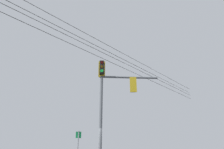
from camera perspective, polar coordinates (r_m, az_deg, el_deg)
signal_mast_assembly at (r=12.26m, az=-0.69°, el=-4.95°), size 4.01×0.97×6.91m
route_sign_primary at (r=13.52m, az=-10.34°, el=-20.46°), size 0.36×0.16×2.48m
overhead_wire_span at (r=14.18m, az=0.75°, el=5.53°), size 19.16×20.83×1.61m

